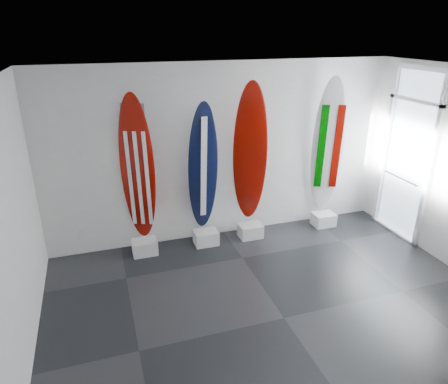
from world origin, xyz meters
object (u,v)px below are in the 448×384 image
object	(u,v)px
surfboard_swiss	(250,155)
surfboard_italy	(328,147)
surfboard_navy	(203,168)
surfboard_usa	(138,170)

from	to	relation	value
surfboard_swiss	surfboard_italy	distance (m)	1.48
surfboard_swiss	surfboard_italy	world-z (taller)	surfboard_italy
surfboard_navy	surfboard_swiss	distance (m)	0.83
surfboard_navy	surfboard_swiss	world-z (taller)	surfboard_swiss
surfboard_usa	surfboard_italy	size ratio (longest dim) A/B	0.95
surfboard_usa	surfboard_swiss	size ratio (longest dim) A/B	0.94
surfboard_navy	surfboard_italy	bearing A→B (deg)	-1.32
surfboard_usa	surfboard_italy	bearing A→B (deg)	21.43
surfboard_usa	surfboard_navy	bearing A→B (deg)	21.43
surfboard_usa	surfboard_swiss	world-z (taller)	surfboard_swiss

